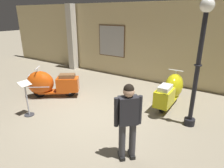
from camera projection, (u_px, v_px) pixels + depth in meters
The scene contains 7 objects.
ground_plane at pixel (92, 117), 5.71m from camera, with size 60.00×60.00×0.00m, color gray.
showroom_back_wall at pixel (146, 43), 8.37m from camera, with size 18.00×0.63×3.27m.
scooter_0 at pixel (49, 84), 6.90m from camera, with size 1.75×1.46×1.09m.
scooter_1 at pixel (171, 90), 6.38m from camera, with size 0.57×1.77×1.08m.
lamppost at pixel (199, 57), 4.67m from camera, with size 0.32×0.32×3.15m.
visitor_0 at pixel (128, 118), 3.78m from camera, with size 0.42×0.42×1.63m.
info_stanchion at pixel (27, 102), 5.65m from camera, with size 0.28×0.32×1.05m.
Camera 1 is at (3.23, -3.92, 2.83)m, focal length 31.54 mm.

